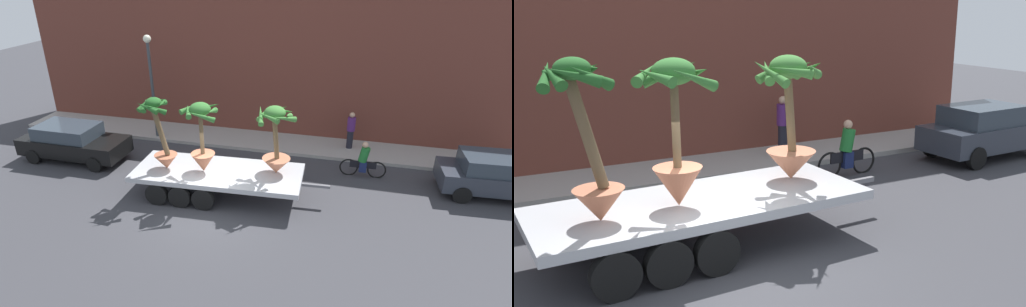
% 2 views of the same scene
% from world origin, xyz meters
% --- Properties ---
extents(ground_plane, '(60.00, 60.00, 0.00)m').
position_xyz_m(ground_plane, '(0.00, 0.00, 0.00)').
color(ground_plane, '#38383D').
extents(sidewalk, '(24.00, 2.20, 0.15)m').
position_xyz_m(sidewalk, '(0.00, 6.10, 0.07)').
color(sidewalk, '#A39E99').
rests_on(sidewalk, ground).
extents(building_facade, '(24.00, 1.20, 7.14)m').
position_xyz_m(building_facade, '(0.00, 7.80, 3.57)').
color(building_facade, brown).
rests_on(building_facade, ground).
extents(flatbed_trailer, '(7.20, 2.73, 0.98)m').
position_xyz_m(flatbed_trailer, '(-0.32, 1.04, 0.77)').
color(flatbed_trailer, '#B7BABF').
rests_on(flatbed_trailer, ground).
extents(potted_palm_rear, '(1.45, 1.47, 2.60)m').
position_xyz_m(potted_palm_rear, '(-0.56, 0.90, 2.24)').
color(potted_palm_rear, '#B26647').
rests_on(potted_palm_rear, flatbed_trailer).
extents(potted_palm_middle, '(1.47, 1.46, 2.51)m').
position_xyz_m(potted_palm_middle, '(1.98, 1.43, 2.18)').
color(potted_palm_middle, '#C17251').
rests_on(potted_palm_middle, flatbed_trailer).
extents(potted_palm_front, '(1.26, 1.17, 2.69)m').
position_xyz_m(potted_palm_front, '(-2.07, 0.75, 2.25)').
color(potted_palm_front, '#B26647').
rests_on(potted_palm_front, flatbed_trailer).
extents(cyclist, '(1.84, 0.35, 1.54)m').
position_xyz_m(cyclist, '(5.09, 3.82, 0.67)').
color(cyclist, black).
rests_on(cyclist, ground).
extents(parked_car, '(4.11, 2.01, 1.58)m').
position_xyz_m(parked_car, '(9.80, 3.54, 0.82)').
color(parked_car, '#2D333D').
rests_on(parked_car, ground).
extents(trailing_car, '(4.59, 1.92, 1.58)m').
position_xyz_m(trailing_car, '(-7.17, 2.34, 0.83)').
color(trailing_car, black).
rests_on(trailing_car, ground).
extents(pedestrian_near_gate, '(0.36, 0.36, 1.71)m').
position_xyz_m(pedestrian_near_gate, '(4.45, 6.21, 1.04)').
color(pedestrian_near_gate, black).
rests_on(pedestrian_near_gate, sidewalk).
extents(street_lamp, '(0.36, 0.36, 4.83)m').
position_xyz_m(street_lamp, '(-4.72, 5.30, 3.23)').
color(street_lamp, '#383D42').
rests_on(street_lamp, sidewalk).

